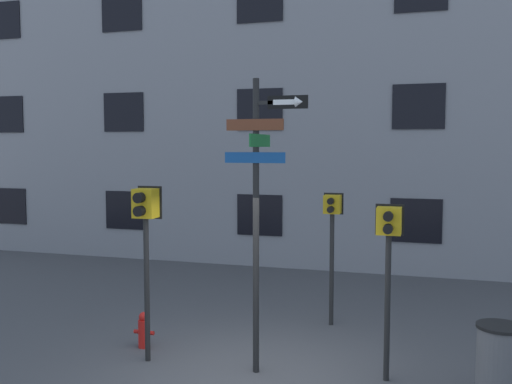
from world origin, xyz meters
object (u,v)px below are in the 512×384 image
street_sign_pole (260,199)px  pedestrian_signal_right (389,243)px  pedestrian_signal_left (146,224)px  pedestrian_signal_across (332,224)px  fire_hydrant (144,330)px  trash_bin (499,364)px

street_sign_pole → pedestrian_signal_right: street_sign_pole is taller
pedestrian_signal_left → pedestrian_signal_across: 3.45m
pedestrian_signal_left → fire_hydrant: bearing=122.7°
pedestrian_signal_right → pedestrian_signal_across: (-1.12, 2.21, -0.07)m
street_sign_pole → pedestrian_signal_right: size_ratio=1.71×
pedestrian_signal_right → trash_bin: bearing=-13.2°
fire_hydrant → trash_bin: size_ratio=0.57×
trash_bin → pedestrian_signal_left: bearing=179.7°
street_sign_pole → pedestrian_signal_across: street_sign_pole is taller
pedestrian_signal_across → pedestrian_signal_right: bearing=-63.1°
pedestrian_signal_across → fire_hydrant: pedestrian_signal_across is taller
trash_bin → street_sign_pole: bearing=178.4°
pedestrian_signal_left → pedestrian_signal_across: bearing=46.8°
pedestrian_signal_across → trash_bin: pedestrian_signal_across is taller
pedestrian_signal_left → trash_bin: (4.87, -0.03, -1.57)m
pedestrian_signal_left → pedestrian_signal_right: bearing=4.9°
pedestrian_signal_right → pedestrian_signal_across: 2.48m
pedestrian_signal_across → street_sign_pole: bearing=-104.3°
pedestrian_signal_left → trash_bin: bearing=-0.3°
trash_bin → fire_hydrant: bearing=174.2°
street_sign_pole → pedestrian_signal_left: 1.78m
street_sign_pole → fire_hydrant: (-2.06, 0.44, -2.20)m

